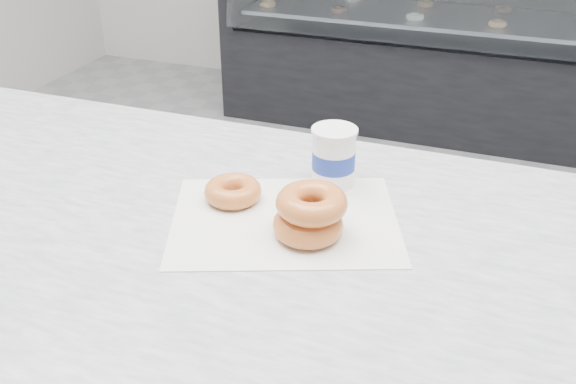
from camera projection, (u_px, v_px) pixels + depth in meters
name	position (u px, v px, depth m)	size (l,w,h in m)	color
display_case	(457.00, 34.00, 3.36)	(2.40, 0.74, 1.25)	black
wax_paper	(285.00, 220.00, 0.97)	(0.34, 0.26, 0.00)	silver
donut_single	(233.00, 191.00, 1.01)	(0.09, 0.09, 0.03)	orange
donut_stack	(310.00, 214.00, 0.92)	(0.13, 0.13, 0.07)	orange
coffee_cup	(334.00, 156.00, 1.05)	(0.09, 0.09, 0.10)	white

